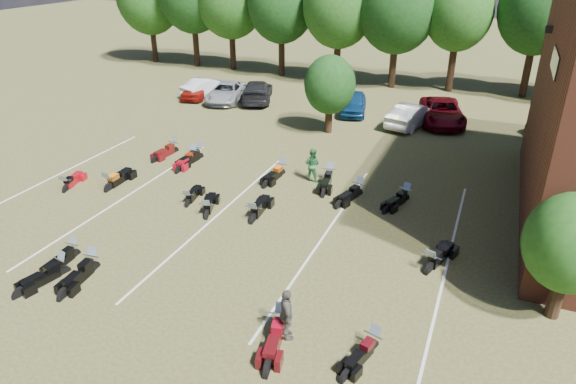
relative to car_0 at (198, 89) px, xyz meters
The scene contains 33 objects.
ground 24.16m from the car_0, 54.02° to the right, with size 160.00×160.00×0.00m, color brown.
car_0 is the anchor object (origin of this frame).
car_1 0.79m from the car_0, 56.66° to the left, with size 1.53×4.40×1.45m, color silver.
car_2 2.63m from the car_0, ahead, with size 2.34×5.08×1.41m, color #919399.
car_3 4.84m from the car_0, 10.34° to the left, with size 2.18×5.37×1.56m, color black.
car_4 12.52m from the car_0, ahead, with size 1.77×4.40×1.50m, color navy.
car_5 16.92m from the car_0, ahead, with size 1.64×4.69×1.55m, color #B4B4AF.
car_6 18.67m from the car_0, ahead, with size 2.62×5.69×1.58m, color #56040E.
car_7 25.55m from the car_0, ahead, with size 2.06×5.07×1.47m, color #3E3D43.
person_green 17.93m from the car_0, 39.73° to the right, with size 0.84×0.65×1.72m, color #286D3B.
person_grey 28.51m from the car_0, 53.12° to the right, with size 1.03×0.43×1.75m, color #504C44.
motorcycle_1 23.99m from the car_0, 67.79° to the right, with size 0.74×2.33×1.30m, color black, non-canonical shape.
motorcycle_2 23.09m from the car_0, 70.42° to the right, with size 0.65×2.04×1.14m, color black, non-canonical shape.
motorcycle_3 24.26m from the car_0, 70.30° to the right, with size 0.71×2.24×1.25m, color black, non-canonical shape.
motorcycle_5 29.75m from the car_0, 48.58° to the right, with size 0.65×2.05×1.14m, color black, non-canonical shape.
motorcycle_6 28.16m from the car_0, 53.32° to the right, with size 0.77×2.43×1.35m, color #44090C, non-canonical shape.
motorcycle_7 17.56m from the car_0, 80.03° to the right, with size 0.67×2.10×1.17m, color #9D0B14, non-canonical shape.
motorcycle_8 17.13m from the car_0, 73.22° to the right, with size 0.79×2.48×1.38m, color black, non-canonical shape.
motorcycle_9 18.85m from the car_0, 59.95° to the right, with size 0.64×2.00×1.11m, color black, non-canonical shape.
motorcycle_10 20.98m from the car_0, 52.00° to the right, with size 0.77×2.43×1.35m, color black, non-canonical shape.
motorcycle_11 20.13m from the car_0, 57.45° to the right, with size 0.71×2.23×1.24m, color black, non-canonical shape.
motorcycle_13 27.05m from the car_0, 40.25° to the right, with size 0.78×2.44×1.36m, color black, non-canonical shape.
motorcycle_14 11.97m from the car_0, 65.20° to the right, with size 0.72×2.27×1.27m, color #4C0A0D, non-canonical shape.
motorcycle_15 13.39m from the car_0, 59.69° to the right, with size 0.74×2.32×1.29m, color maroon, non-canonical shape.
motorcycle_16 13.11m from the car_0, 58.34° to the right, with size 0.76×2.39×1.33m, color black, non-canonical shape.
motorcycle_17 16.66m from the car_0, 43.51° to the right, with size 0.73×2.28×1.27m, color black, non-canonical shape.
motorcycle_18 20.54m from the car_0, 36.73° to the right, with size 0.73×2.28×1.27m, color black, non-canonical shape.
motorcycle_19 18.46m from the car_0, 37.42° to the right, with size 0.77×2.42×1.35m, color black, non-canonical shape.
motorcycle_20 22.19m from the car_0, 32.72° to the right, with size 0.71×2.21×1.23m, color black, non-canonical shape.
tree_line 17.17m from the car_0, 35.65° to the left, with size 56.00×6.00×9.79m.
young_tree_near_building 30.94m from the car_0, 36.91° to the right, with size 2.80×2.80×4.16m.
young_tree_midfield 13.06m from the car_0, 18.35° to the right, with size 3.20×3.20×4.70m.
parking_lines 19.98m from the car_0, 55.93° to the right, with size 20.10×14.00×0.01m.
Camera 1 is at (7.67, -14.60, 10.92)m, focal length 32.00 mm.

